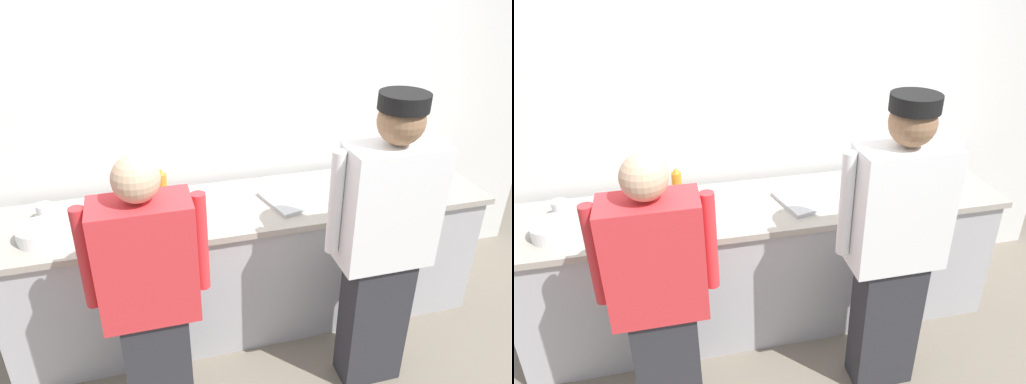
# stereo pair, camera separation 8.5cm
# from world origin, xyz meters

# --- Properties ---
(ground_plane) EXTENTS (9.00, 9.00, 0.00)m
(ground_plane) POSITION_xyz_m (0.00, 0.00, 0.00)
(ground_plane) COLOR slate
(wall_back) EXTENTS (4.81, 0.10, 2.92)m
(wall_back) POSITION_xyz_m (0.00, 0.84, 1.46)
(wall_back) COLOR white
(wall_back) RESTS_ON ground
(prep_counter) EXTENTS (3.07, 0.69, 0.91)m
(prep_counter) POSITION_xyz_m (0.00, 0.36, 0.45)
(prep_counter) COLOR #B2B2B7
(prep_counter) RESTS_ON ground
(chef_near_left) EXTENTS (0.59, 0.24, 1.60)m
(chef_near_left) POSITION_xyz_m (-0.66, -0.33, 0.84)
(chef_near_left) COLOR #2D2D33
(chef_near_left) RESTS_ON ground
(chef_center) EXTENTS (0.63, 0.24, 1.76)m
(chef_center) POSITION_xyz_m (0.56, -0.31, 0.94)
(chef_center) COLOR #2D2D33
(chef_center) RESTS_ON ground
(plate_stack_front) EXTENTS (0.24, 0.24, 0.08)m
(plate_stack_front) POSITION_xyz_m (-1.21, 0.26, 0.95)
(plate_stack_front) COLOR white
(plate_stack_front) RESTS_ON prep_counter
(mixing_bowl_steel) EXTENTS (0.36, 0.36, 0.12)m
(mixing_bowl_steel) POSITION_xyz_m (-0.64, 0.30, 0.97)
(mixing_bowl_steel) COLOR #B7BABF
(mixing_bowl_steel) RESTS_ON prep_counter
(sheet_tray) EXTENTS (0.57, 0.45, 0.02)m
(sheet_tray) POSITION_xyz_m (0.36, 0.36, 0.92)
(sheet_tray) COLOR #B7BABF
(sheet_tray) RESTS_ON prep_counter
(squeeze_bottle_primary) EXTENTS (0.06, 0.06, 0.20)m
(squeeze_bottle_primary) POSITION_xyz_m (0.67, 0.35, 1.00)
(squeeze_bottle_primary) COLOR #56A333
(squeeze_bottle_primary) RESTS_ON prep_counter
(squeeze_bottle_secondary) EXTENTS (0.06, 0.06, 0.19)m
(squeeze_bottle_secondary) POSITION_xyz_m (-0.64, 0.53, 1.00)
(squeeze_bottle_secondary) COLOR #E5E066
(squeeze_bottle_secondary) RESTS_ON prep_counter
(squeeze_bottle_spare) EXTENTS (0.06, 0.06, 0.20)m
(squeeze_bottle_spare) POSITION_xyz_m (-0.51, 0.58, 1.00)
(squeeze_bottle_spare) COLOR orange
(squeeze_bottle_spare) RESTS_ON prep_counter
(ramekin_red_sauce) EXTENTS (0.09, 0.09, 0.05)m
(ramekin_red_sauce) POSITION_xyz_m (1.22, 0.44, 0.93)
(ramekin_red_sauce) COLOR white
(ramekin_red_sauce) RESTS_ON prep_counter
(ramekin_orange_sauce) EXTENTS (0.09, 0.09, 0.04)m
(ramekin_orange_sauce) POSITION_xyz_m (-1.02, 0.52, 0.93)
(ramekin_orange_sauce) COLOR white
(ramekin_orange_sauce) RESTS_ON prep_counter
(ramekin_green_sauce) EXTENTS (0.09, 0.09, 0.04)m
(ramekin_green_sauce) POSITION_xyz_m (-0.96, 0.38, 0.93)
(ramekin_green_sauce) COLOR white
(ramekin_green_sauce) RESTS_ON prep_counter
(ramekin_yellow_sauce) EXTENTS (0.09, 0.09, 0.05)m
(ramekin_yellow_sauce) POSITION_xyz_m (-0.30, 0.52, 0.93)
(ramekin_yellow_sauce) COLOR white
(ramekin_yellow_sauce) RESTS_ON prep_counter
(deli_cup) EXTENTS (0.09, 0.09, 0.10)m
(deli_cup) POSITION_xyz_m (-1.21, 0.48, 0.96)
(deli_cup) COLOR white
(deli_cup) RESTS_ON prep_counter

